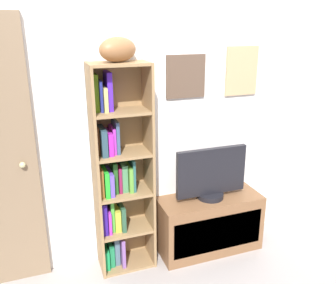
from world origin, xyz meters
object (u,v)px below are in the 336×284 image
(bookshelf, at_px, (117,176))
(football, at_px, (118,50))
(tv_stand, at_px, (209,223))
(television, at_px, (211,175))

(bookshelf, bearing_deg, football, -33.80)
(football, relative_size, tv_stand, 0.33)
(bookshelf, xyz_separation_m, football, (0.04, -0.03, 0.94))
(football, xyz_separation_m, television, (0.73, -0.04, -1.01))
(bookshelf, distance_m, tv_stand, 0.94)
(bookshelf, relative_size, football, 5.60)
(football, relative_size, television, 0.48)
(football, distance_m, tv_stand, 1.64)
(football, xyz_separation_m, tv_stand, (0.73, -0.04, -1.47))
(bookshelf, relative_size, television, 2.68)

